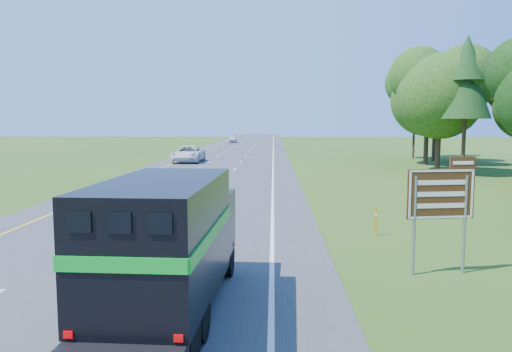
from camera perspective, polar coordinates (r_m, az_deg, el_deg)
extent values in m
cube|color=#38383A|center=(50.99, -4.23, 1.08)|extent=(15.00, 260.00, 0.04)
cube|color=yellow|center=(51.87, -10.28, 1.11)|extent=(0.15, 260.00, 0.01)
cube|color=white|center=(50.68, 1.97, 1.09)|extent=(0.15, 260.00, 0.01)
cylinder|color=black|center=(15.42, -10.59, -9.15)|extent=(0.36, 1.03, 1.02)
cylinder|color=black|center=(15.04, -3.31, -9.43)|extent=(0.36, 1.03, 1.02)
cylinder|color=black|center=(11.39, -16.51, -14.93)|extent=(0.36, 1.03, 1.02)
cylinder|color=black|center=(10.88, -6.50, -15.73)|extent=(0.36, 1.03, 1.02)
cylinder|color=black|center=(10.44, -18.76, -17.02)|extent=(0.36, 1.03, 1.02)
cylinder|color=black|center=(9.88, -7.77, -18.11)|extent=(0.36, 1.03, 1.02)
cube|color=black|center=(12.40, -9.73, -12.43)|extent=(2.51, 7.49, 0.26)
cube|color=black|center=(14.85, -7.12, -5.23)|extent=(2.33, 1.76, 1.76)
cube|color=black|center=(15.59, -6.53, -2.94)|extent=(2.04, 0.14, 0.56)
cube|color=black|center=(11.42, -10.65, -6.77)|extent=(2.52, 5.46, 2.55)
cube|color=#089F20|center=(8.88, -15.21, -9.81)|extent=(2.32, 0.13, 0.28)
cube|color=#089F20|center=(11.74, -16.25, -5.91)|extent=(0.25, 5.37, 0.28)
cube|color=#089F20|center=(11.15, -4.77, -6.33)|extent=(0.25, 5.37, 0.28)
cube|color=black|center=(8.97, -19.55, -5.01)|extent=(0.42, 0.05, 0.37)
cube|color=black|center=(8.71, -15.35, -5.19)|extent=(0.42, 0.05, 0.37)
cube|color=black|center=(8.50, -10.91, -5.35)|extent=(0.42, 0.05, 0.37)
cube|color=#B20505|center=(9.65, -20.68, -16.62)|extent=(0.17, 0.04, 0.13)
cube|color=#B20505|center=(9.05, -8.85, -17.86)|extent=(0.17, 0.04, 0.13)
imported|color=silver|center=(56.76, -7.74, 2.52)|extent=(3.19, 6.71, 1.85)
imported|color=silver|center=(108.19, -2.66, 4.22)|extent=(1.87, 4.28, 1.43)
cylinder|color=gray|center=(15.74, 17.63, -5.45)|extent=(0.10, 0.10, 3.01)
cylinder|color=gray|center=(16.46, 22.73, -5.13)|extent=(0.10, 0.10, 3.01)
cube|color=#4B2510|center=(15.93, 20.37, -1.93)|extent=(2.09, 0.39, 1.50)
cube|color=#4B2510|center=(16.14, 22.55, 1.41)|extent=(0.80, 0.18, 0.36)
cube|color=white|center=(15.90, 20.43, -1.95)|extent=(1.98, 0.32, 1.44)
cube|color=orange|center=(20.84, 13.54, -5.12)|extent=(0.08, 0.04, 1.13)
cube|color=white|center=(20.78, 13.56, -4.29)|extent=(0.09, 0.05, 0.12)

